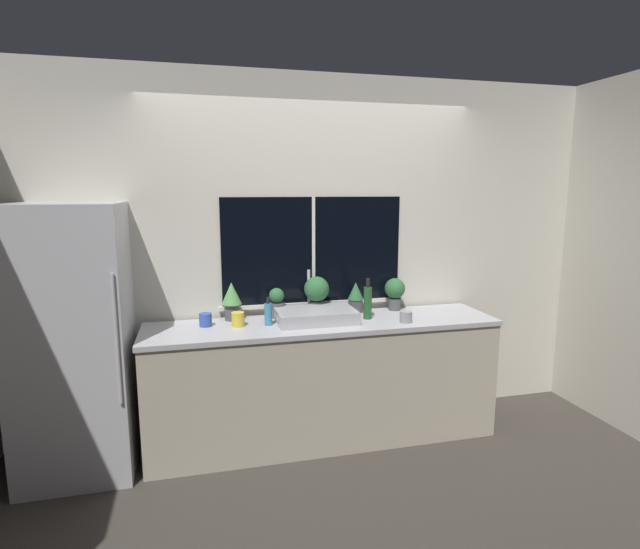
{
  "coord_description": "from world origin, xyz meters",
  "views": [
    {
      "loc": [
        -0.88,
        -3.11,
        1.85
      ],
      "look_at": [
        -0.03,
        0.29,
        1.25
      ],
      "focal_mm": 28.0,
      "sensor_mm": 36.0,
      "label": 1
    }
  ],
  "objects_px": {
    "potted_plant_center": "(316,291)",
    "mug_yellow": "(238,319)",
    "refrigerator": "(74,340)",
    "mug_grey": "(406,317)",
    "mug_blue": "(205,320)",
    "potted_plant_left": "(277,303)",
    "potted_plant_far_right": "(395,291)",
    "potted_plant_right": "(356,297)",
    "bottle_tall": "(368,302)",
    "sink": "(315,315)",
    "soap_bottle": "(268,314)",
    "potted_plant_far_left": "(232,299)"
  },
  "relations": [
    {
      "from": "potted_plant_right",
      "to": "mug_blue",
      "type": "xyz_separation_m",
      "value": [
        -1.15,
        -0.13,
        -0.08
      ]
    },
    {
      "from": "mug_blue",
      "to": "mug_grey",
      "type": "distance_m",
      "value": 1.43
    },
    {
      "from": "potted_plant_left",
      "to": "potted_plant_center",
      "type": "bearing_deg",
      "value": 0.0
    },
    {
      "from": "sink",
      "to": "potted_plant_far_right",
      "type": "xyz_separation_m",
      "value": [
        0.69,
        0.19,
        0.11
      ]
    },
    {
      "from": "potted_plant_far_left",
      "to": "potted_plant_right",
      "type": "relative_size",
      "value": 1.18
    },
    {
      "from": "potted_plant_far_left",
      "to": "potted_plant_right",
      "type": "xyz_separation_m",
      "value": [
        0.95,
        0.0,
        -0.04
      ]
    },
    {
      "from": "refrigerator",
      "to": "potted_plant_center",
      "type": "bearing_deg",
      "value": 6.68
    },
    {
      "from": "potted_plant_left",
      "to": "mug_yellow",
      "type": "distance_m",
      "value": 0.36
    },
    {
      "from": "refrigerator",
      "to": "sink",
      "type": "xyz_separation_m",
      "value": [
        1.62,
        0.01,
        0.06
      ]
    },
    {
      "from": "mug_blue",
      "to": "mug_yellow",
      "type": "height_order",
      "value": "mug_yellow"
    },
    {
      "from": "refrigerator",
      "to": "soap_bottle",
      "type": "distance_m",
      "value": 1.27
    },
    {
      "from": "mug_blue",
      "to": "mug_grey",
      "type": "height_order",
      "value": "mug_blue"
    },
    {
      "from": "mug_blue",
      "to": "mug_grey",
      "type": "xyz_separation_m",
      "value": [
        1.41,
        -0.24,
        -0.01
      ]
    },
    {
      "from": "potted_plant_right",
      "to": "mug_yellow",
      "type": "distance_m",
      "value": 0.95
    },
    {
      "from": "sink",
      "to": "soap_bottle",
      "type": "height_order",
      "value": "sink"
    },
    {
      "from": "potted_plant_far_left",
      "to": "potted_plant_left",
      "type": "xyz_separation_m",
      "value": [
        0.33,
        0.0,
        -0.05
      ]
    },
    {
      "from": "refrigerator",
      "to": "potted_plant_center",
      "type": "relative_size",
      "value": 5.96
    },
    {
      "from": "sink",
      "to": "mug_grey",
      "type": "distance_m",
      "value": 0.66
    },
    {
      "from": "potted_plant_far_right",
      "to": "bottle_tall",
      "type": "xyz_separation_m",
      "value": [
        -0.3,
        -0.21,
        -0.03
      ]
    },
    {
      "from": "mug_grey",
      "to": "sink",
      "type": "bearing_deg",
      "value": 163.82
    },
    {
      "from": "mug_grey",
      "to": "potted_plant_left",
      "type": "bearing_deg",
      "value": 157.22
    },
    {
      "from": "sink",
      "to": "potted_plant_center",
      "type": "distance_m",
      "value": 0.24
    },
    {
      "from": "bottle_tall",
      "to": "potted_plant_far_right",
      "type": "bearing_deg",
      "value": 34.78
    },
    {
      "from": "potted_plant_far_left",
      "to": "potted_plant_right",
      "type": "distance_m",
      "value": 0.95
    },
    {
      "from": "potted_plant_right",
      "to": "bottle_tall",
      "type": "relative_size",
      "value": 0.78
    },
    {
      "from": "potted_plant_far_left",
      "to": "soap_bottle",
      "type": "bearing_deg",
      "value": -41.79
    },
    {
      "from": "mug_yellow",
      "to": "refrigerator",
      "type": "bearing_deg",
      "value": -179.54
    },
    {
      "from": "potted_plant_left",
      "to": "mug_yellow",
      "type": "height_order",
      "value": "potted_plant_left"
    },
    {
      "from": "potted_plant_far_left",
      "to": "bottle_tall",
      "type": "height_order",
      "value": "bottle_tall"
    },
    {
      "from": "mug_grey",
      "to": "potted_plant_right",
      "type": "bearing_deg",
      "value": 125.22
    },
    {
      "from": "mug_yellow",
      "to": "potted_plant_far_right",
      "type": "bearing_deg",
      "value": 8.49
    },
    {
      "from": "potted_plant_center",
      "to": "mug_blue",
      "type": "height_order",
      "value": "potted_plant_center"
    },
    {
      "from": "soap_bottle",
      "to": "mug_grey",
      "type": "height_order",
      "value": "soap_bottle"
    },
    {
      "from": "mug_grey",
      "to": "mug_yellow",
      "type": "height_order",
      "value": "mug_yellow"
    },
    {
      "from": "bottle_tall",
      "to": "mug_blue",
      "type": "bearing_deg",
      "value": 176.13
    },
    {
      "from": "potted_plant_center",
      "to": "mug_yellow",
      "type": "xyz_separation_m",
      "value": [
        -0.61,
        -0.19,
        -0.13
      ]
    },
    {
      "from": "potted_plant_left",
      "to": "potted_plant_far_right",
      "type": "xyz_separation_m",
      "value": [
        0.95,
        -0.0,
        0.05
      ]
    },
    {
      "from": "potted_plant_right",
      "to": "bottle_tall",
      "type": "height_order",
      "value": "bottle_tall"
    },
    {
      "from": "potted_plant_far_left",
      "to": "potted_plant_center",
      "type": "relative_size",
      "value": 0.95
    },
    {
      "from": "refrigerator",
      "to": "bottle_tall",
      "type": "relative_size",
      "value": 5.8
    },
    {
      "from": "soap_bottle",
      "to": "bottle_tall",
      "type": "xyz_separation_m",
      "value": [
        0.74,
        0.0,
        0.04
      ]
    },
    {
      "from": "soap_bottle",
      "to": "mug_yellow",
      "type": "relative_size",
      "value": 2.0
    },
    {
      "from": "potted_plant_right",
      "to": "mug_grey",
      "type": "relative_size",
      "value": 2.65
    },
    {
      "from": "potted_plant_far_right",
      "to": "potted_plant_far_left",
      "type": "bearing_deg",
      "value": 180.0
    },
    {
      "from": "refrigerator",
      "to": "potted_plant_far_right",
      "type": "xyz_separation_m",
      "value": [
        2.31,
        0.2,
        0.17
      ]
    },
    {
      "from": "potted_plant_left",
      "to": "potted_plant_far_right",
      "type": "bearing_deg",
      "value": -0.0
    },
    {
      "from": "refrigerator",
      "to": "mug_grey",
      "type": "height_order",
      "value": "refrigerator"
    },
    {
      "from": "potted_plant_far_left",
      "to": "bottle_tall",
      "type": "bearing_deg",
      "value": -12.07
    },
    {
      "from": "potted_plant_right",
      "to": "potted_plant_far_right",
      "type": "bearing_deg",
      "value": -0.0
    },
    {
      "from": "potted_plant_far_left",
      "to": "potted_plant_center",
      "type": "bearing_deg",
      "value": 0.0
    }
  ]
}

